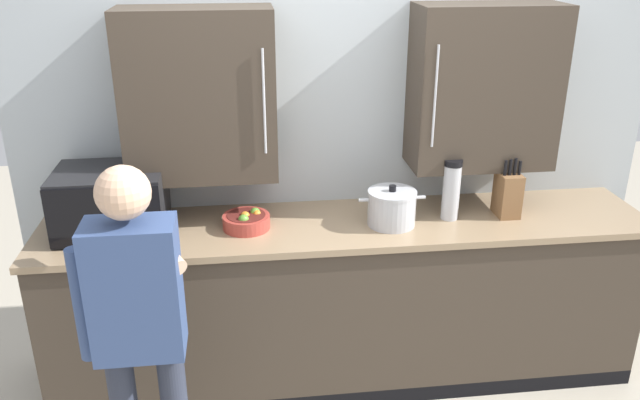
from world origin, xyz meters
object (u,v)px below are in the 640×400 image
(microwave_oven, at_px, (106,202))
(fruit_bowl, at_px, (247,220))
(thermos_flask, at_px, (451,189))
(person_figure, at_px, (138,319))
(stock_pot, at_px, (392,208))
(knife_block, at_px, (508,194))

(microwave_oven, bearing_deg, fruit_bowl, -3.97)
(fruit_bowl, distance_m, thermos_flask, 1.06)
(microwave_oven, distance_m, person_figure, 0.88)
(stock_pot, relative_size, person_figure, 0.22)
(microwave_oven, relative_size, knife_block, 1.62)
(fruit_bowl, height_order, thermos_flask, thermos_flask)
(microwave_oven, xyz_separation_m, stock_pot, (1.41, -0.09, -0.07))
(fruit_bowl, bearing_deg, person_figure, -119.21)
(microwave_oven, distance_m, knife_block, 2.04)
(thermos_flask, bearing_deg, person_figure, -152.58)
(stock_pot, bearing_deg, person_figure, -147.85)
(stock_pot, xyz_separation_m, thermos_flask, (0.32, 0.04, 0.07))
(microwave_oven, xyz_separation_m, person_figure, (0.24, -0.83, -0.17))
(microwave_oven, xyz_separation_m, knife_block, (2.04, -0.05, -0.04))
(microwave_oven, relative_size, stock_pot, 1.52)
(fruit_bowl, bearing_deg, knife_block, -0.02)
(stock_pot, height_order, knife_block, knife_block)
(microwave_oven, xyz_separation_m, fruit_bowl, (0.68, -0.05, -0.12))
(fruit_bowl, relative_size, person_figure, 0.15)
(fruit_bowl, height_order, knife_block, knife_block)
(microwave_oven, xyz_separation_m, thermos_flask, (1.73, -0.05, 0.00))
(microwave_oven, bearing_deg, stock_pot, -3.67)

